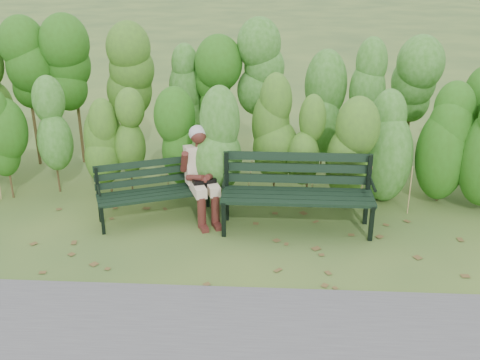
{
  "coord_description": "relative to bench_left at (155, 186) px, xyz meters",
  "views": [
    {
      "loc": [
        0.37,
        -6.18,
        3.5
      ],
      "look_at": [
        0.0,
        0.35,
        0.75
      ],
      "focal_mm": 42.0,
      "sensor_mm": 36.0,
      "label": 1
    }
  ],
  "objects": [
    {
      "name": "leaf_litter",
      "position": [
        0.95,
        -0.77,
        -0.46
      ],
      "size": [
        5.61,
        2.26,
        0.01
      ],
      "color": "brown",
      "rests_on": "ground"
    },
    {
      "name": "hedge_band",
      "position": [
        1.17,
        1.12,
        0.79
      ],
      "size": [
        11.04,
        1.67,
        2.42
      ],
      "color": "#47381E",
      "rests_on": "ground"
    },
    {
      "name": "seated_woman",
      "position": [
        0.63,
        0.07,
        0.24
      ],
      "size": [
        0.62,
        0.84,
        1.28
      ],
      "color": "beige",
      "rests_on": "ground"
    },
    {
      "name": "ground",
      "position": [
        1.17,
        -0.74,
        -0.47
      ],
      "size": [
        80.0,
        80.0,
        0.0
      ],
      "primitive_type": "plane",
      "color": "#2D4A22"
    },
    {
      "name": "bench_right",
      "position": [
        1.91,
        -0.17,
        0.11
      ],
      "size": [
        1.97,
        0.65,
        0.98
      ],
      "color": "black",
      "rests_on": "ground"
    },
    {
      "name": "bench_left",
      "position": [
        0.0,
        0.0,
        0.0
      ],
      "size": [
        1.66,
        1.06,
        0.79
      ],
      "color": "black",
      "rests_on": "ground"
    }
  ]
}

